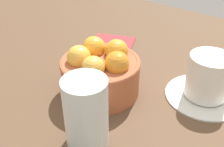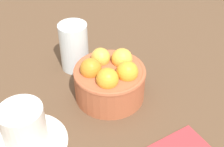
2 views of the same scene
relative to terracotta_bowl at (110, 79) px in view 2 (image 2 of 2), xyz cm
name	(u,v)px [view 2 (image 2 of 2)]	position (x,y,z in cm)	size (l,w,h in cm)	color
ground_plane	(110,101)	(-0.02, 0.03, -5.97)	(155.68, 101.14, 3.07)	brown
terracotta_bowl	(110,79)	(0.00, 0.00, 0.00)	(14.35, 14.35, 9.56)	#AD5938
coffee_cup	(25,130)	(-16.04, -10.28, -0.83)	(14.11, 14.11, 8.39)	silver
water_glass	(74,47)	(-6.49, 10.96, 1.08)	(6.32, 6.32, 11.04)	silver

